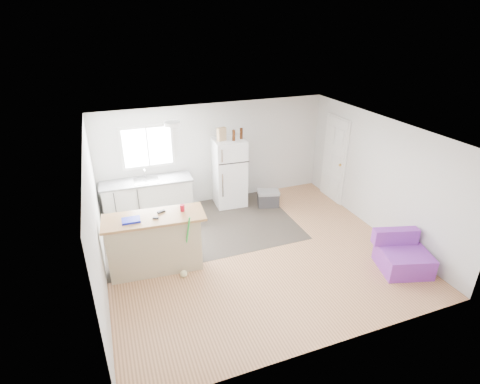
% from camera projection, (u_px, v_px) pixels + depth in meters
% --- Properties ---
extents(room, '(5.51, 5.01, 2.41)m').
position_uv_depth(room, '(256.00, 196.00, 6.80)').
color(room, '#935E3D').
rests_on(room, ground).
extents(vinyl_zone, '(4.05, 2.50, 0.00)m').
position_uv_depth(vinyl_zone, '(202.00, 227.00, 8.14)').
color(vinyl_zone, '#352E27').
rests_on(vinyl_zone, floor).
extents(window, '(1.18, 0.06, 0.98)m').
position_uv_depth(window, '(148.00, 147.00, 8.26)').
color(window, white).
rests_on(window, back_wall).
extents(interior_door, '(0.11, 0.92, 2.10)m').
position_uv_depth(interior_door, '(334.00, 160.00, 9.06)').
color(interior_door, white).
rests_on(interior_door, right_wall).
extents(ceiling_fixture, '(0.30, 0.30, 0.07)m').
position_uv_depth(ceiling_fixture, '(172.00, 124.00, 6.94)').
color(ceiling_fixture, white).
rests_on(ceiling_fixture, ceiling).
extents(kitchen_cabinets, '(2.01, 0.70, 1.16)m').
position_uv_depth(kitchen_cabinets, '(148.00, 198.00, 8.43)').
color(kitchen_cabinets, white).
rests_on(kitchen_cabinets, floor).
extents(peninsula, '(1.78, 0.80, 1.07)m').
position_uv_depth(peninsula, '(155.00, 243.00, 6.60)').
color(peninsula, tan).
rests_on(peninsula, floor).
extents(refrigerator, '(0.75, 0.71, 1.62)m').
position_uv_depth(refrigerator, '(229.00, 173.00, 8.86)').
color(refrigerator, white).
rests_on(refrigerator, floor).
extents(cooler, '(0.58, 0.47, 0.39)m').
position_uv_depth(cooler, '(268.00, 198.00, 8.99)').
color(cooler, '#303032').
rests_on(cooler, floor).
extents(purple_seat, '(1.01, 0.98, 0.68)m').
position_uv_depth(purple_seat, '(402.00, 256.00, 6.74)').
color(purple_seat, purple).
rests_on(purple_seat, floor).
extents(cleaner_jug, '(0.14, 0.11, 0.30)m').
position_uv_depth(cleaner_jug, '(183.00, 258.00, 6.89)').
color(cleaner_jug, silver).
rests_on(cleaner_jug, floor).
extents(mop, '(0.25, 0.32, 1.18)m').
position_uv_depth(mop, '(185.00, 264.00, 6.55)').
color(mop, green).
rests_on(mop, floor).
extents(red_cup, '(0.11, 0.11, 0.12)m').
position_uv_depth(red_cup, '(182.00, 208.00, 6.54)').
color(red_cup, red).
rests_on(red_cup, peninsula).
extents(blue_tray, '(0.31, 0.23, 0.04)m').
position_uv_depth(blue_tray, '(131.00, 220.00, 6.24)').
color(blue_tray, '#1620CF').
rests_on(blue_tray, peninsula).
extents(tool_a, '(0.15, 0.09, 0.03)m').
position_uv_depth(tool_a, '(161.00, 212.00, 6.51)').
color(tool_a, black).
rests_on(tool_a, peninsula).
extents(tool_b, '(0.11, 0.07, 0.03)m').
position_uv_depth(tool_b, '(156.00, 218.00, 6.31)').
color(tool_b, black).
rests_on(tool_b, peninsula).
extents(cardboard_box, '(0.22, 0.16, 0.30)m').
position_uv_depth(cardboard_box, '(222.00, 134.00, 8.38)').
color(cardboard_box, tan).
rests_on(cardboard_box, refrigerator).
extents(bottle_left, '(0.07, 0.07, 0.25)m').
position_uv_depth(bottle_left, '(234.00, 135.00, 8.38)').
color(bottle_left, '#3B1B0A').
rests_on(bottle_left, refrigerator).
extents(bottle_right, '(0.09, 0.09, 0.25)m').
position_uv_depth(bottle_right, '(241.00, 134.00, 8.51)').
color(bottle_right, '#3B1B0A').
rests_on(bottle_right, refrigerator).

